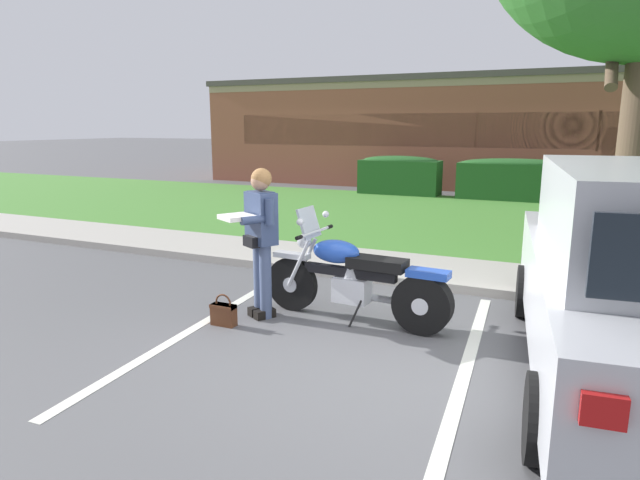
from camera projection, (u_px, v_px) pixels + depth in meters
ground_plane at (329, 357)px, 5.20m from camera, size 140.00×140.00×0.00m
curb_strip at (404, 281)px, 7.52m from camera, size 60.00×0.20×0.12m
concrete_walk at (420, 268)px, 8.28m from camera, size 60.00×1.50×0.08m
grass_lawn at (472, 220)px, 12.52m from camera, size 60.00×8.01×0.06m
stall_stripe_0 at (201, 324)px, 6.04m from camera, size 0.36×4.40×0.01m
stall_stripe_1 at (465, 372)px, 4.88m from camera, size 0.36×4.40×0.01m
motorcycle at (360, 280)px, 6.03m from camera, size 2.24×0.82×1.26m
rider_person at (260, 231)px, 6.10m from camera, size 0.60×0.67×1.70m
handbag at (224, 313)px, 5.99m from camera, size 0.28×0.13×0.36m
hedge_left at (400, 175)px, 16.96m from camera, size 2.48×0.90×1.24m
hedge_center_left at (516, 179)px, 15.58m from camera, size 3.22×0.90×1.24m
brick_building at (498, 131)px, 22.37m from camera, size 20.79×11.11×3.84m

